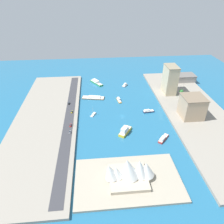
{
  "coord_description": "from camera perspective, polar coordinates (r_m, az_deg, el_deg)",
  "views": [
    {
      "loc": [
        30.68,
        199.49,
        131.81
      ],
      "look_at": [
        11.58,
        -4.47,
        3.65
      ],
      "focal_mm": 33.44,
      "sensor_mm": 36.0,
      "label": 1
    }
  ],
  "objects": [
    {
      "name": "yacht_sleek_gray",
      "position": [
        313.23,
        3.54,
        7.36
      ],
      "size": [
        9.99,
        11.04,
        3.74
      ],
      "color": "#999EA3",
      "rests_on": "ground_plane"
    },
    {
      "name": "quay_east",
      "position": [
        244.75,
        -17.56,
        -1.88
      ],
      "size": [
        70.0,
        240.0,
        2.6
      ],
      "primitive_type": "cube",
      "color": "gray",
      "rests_on": "ground_plane"
    },
    {
      "name": "peninsula_point",
      "position": [
        171.18,
        4.38,
        -17.93
      ],
      "size": [
        82.12,
        48.17,
        2.0
      ],
      "primitive_type": "cube",
      "color": "#A89E89",
      "rests_on": "ground_plane"
    },
    {
      "name": "ferry_green_doubledeck",
      "position": [
        321.56,
        -4.33,
        8.13
      ],
      "size": [
        19.29,
        25.94,
        5.23
      ],
      "color": "#2D8C4C",
      "rests_on": "ground_plane"
    },
    {
      "name": "apartment_midrise_tan",
      "position": [
        246.17,
        21.04,
        1.36
      ],
      "size": [
        23.94,
        24.41,
        24.59
      ],
      "color": "tan",
      "rests_on": "quay_west"
    },
    {
      "name": "pickup_red",
      "position": [
        224.27,
        -11.29,
        -3.58
      ],
      "size": [
        2.2,
        5.24,
        1.6
      ],
      "color": "black",
      "rests_on": "road_strip"
    },
    {
      "name": "patrol_launch_navy",
      "position": [
        251.67,
        9.88,
        0.25
      ],
      "size": [
        14.34,
        5.98,
        3.24
      ],
      "color": "#1E284C",
      "rests_on": "ground_plane"
    },
    {
      "name": "water_taxi_orange",
      "position": [
        272.3,
        1.89,
        3.36
      ],
      "size": [
        5.4,
        15.09,
        3.38
      ],
      "color": "orange",
      "rests_on": "ground_plane"
    },
    {
      "name": "sedan_silver",
      "position": [
        214.66,
        -11.46,
        -5.41
      ],
      "size": [
        1.95,
        4.36,
        1.66
      ],
      "color": "black",
      "rests_on": "road_strip"
    },
    {
      "name": "office_block_beige",
      "position": [
        290.88,
        15.57,
        8.55
      ],
      "size": [
        15.15,
        24.24,
        37.71
      ],
      "color": "#C6B793",
      "rests_on": "quay_west"
    },
    {
      "name": "opera_landmark",
      "position": [
        164.19,
        4.98,
        -15.75
      ],
      "size": [
        40.3,
        27.61,
        21.5
      ],
      "color": "#BCAD93",
      "rests_on": "peninsula_point"
    },
    {
      "name": "quay_west",
      "position": [
        265.47,
        21.59,
        0.1
      ],
      "size": [
        70.0,
        240.0,
        2.6
      ],
      "primitive_type": "cube",
      "color": "gray",
      "rests_on": "ground_plane"
    },
    {
      "name": "suv_black",
      "position": [
        265.01,
        -11.68,
        2.36
      ],
      "size": [
        1.83,
        4.66,
        1.61
      ],
      "color": "black",
      "rests_on": "road_strip"
    },
    {
      "name": "traffic_light_waterfront",
      "position": [
        221.22,
        -10.55,
        -2.96
      ],
      "size": [
        0.36,
        0.36,
        6.5
      ],
      "color": "black",
      "rests_on": "quay_east"
    },
    {
      "name": "ferry_yellow_fast",
      "position": [
        214.05,
        3.59,
        -5.1
      ],
      "size": [
        15.56,
        19.22,
        7.59
      ],
      "color": "yellow",
      "rests_on": "ground_plane"
    },
    {
      "name": "sailboat_small_white",
      "position": [
        243.55,
        -5.1,
        -0.65
      ],
      "size": [
        7.48,
        9.93,
        11.33
      ],
      "color": "white",
      "rests_on": "ground_plane"
    },
    {
      "name": "park_tree_cluster",
      "position": [
        290.13,
        18.74,
        5.04
      ],
      "size": [
        6.03,
        12.62,
        8.51
      ],
      "color": "brown",
      "rests_on": "quay_west"
    },
    {
      "name": "road_strip",
      "position": [
        239.48,
        -11.59,
        -1.34
      ],
      "size": [
        10.08,
        228.0,
        0.15
      ],
      "primitive_type": "cube",
      "color": "#38383D",
      "rests_on": "quay_east"
    },
    {
      "name": "ground_plane",
      "position": [
        241.06,
        2.84,
        -1.16
      ],
      "size": [
        440.0,
        440.0,
        0.0
      ],
      "primitive_type": "plane",
      "color": "#23668E"
    },
    {
      "name": "barge_flat_brown",
      "position": [
        279.21,
        -5.09,
        3.97
      ],
      "size": [
        30.7,
        14.39,
        2.82
      ],
      "color": "brown",
      "rests_on": "ground_plane"
    },
    {
      "name": "taxi_yellow_cab",
      "position": [
        246.77,
        -10.97,
        0.06
      ],
      "size": [
        1.83,
        4.91,
        1.64
      ],
      "color": "black",
      "rests_on": "road_strip"
    },
    {
      "name": "carpark_squat_concrete",
      "position": [
        340.93,
        18.69,
        8.91
      ],
      "size": [
        37.25,
        20.77,
        9.47
      ],
      "color": "gray",
      "rests_on": "quay_west"
    },
    {
      "name": "tugboat_red",
      "position": [
        211.95,
        13.84,
        -7.02
      ],
      "size": [
        13.8,
        14.94,
        3.91
      ],
      "color": "red",
      "rests_on": "ground_plane"
    }
  ]
}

